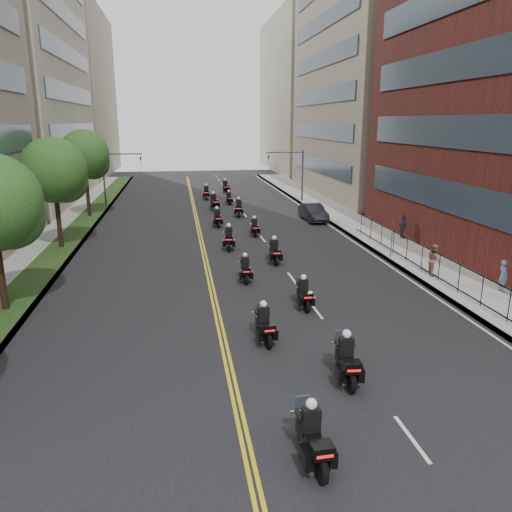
{
  "coord_description": "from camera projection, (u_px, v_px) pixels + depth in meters",
  "views": [
    {
      "loc": [
        -3.03,
        -11.38,
        8.64
      ],
      "look_at": [
        0.8,
        13.0,
        1.96
      ],
      "focal_mm": 35.0,
      "sensor_mm": 36.0,
      "label": 1
    }
  ],
  "objects": [
    {
      "name": "motorcycle_12",
      "position": [
        206.0,
        193.0,
        56.86
      ],
      "size": [
        0.57,
        2.41,
        1.78
      ],
      "rotation": [
        0.0,
        0.0,
        -0.04
      ],
      "color": "black",
      "rests_on": "ground"
    },
    {
      "name": "motorcycle_7",
      "position": [
        255.0,
        228.0,
        38.77
      ],
      "size": [
        0.49,
        2.1,
        1.55
      ],
      "rotation": [
        0.0,
        0.0,
        -0.02
      ],
      "color": "black",
      "rests_on": "ground"
    },
    {
      "name": "parked_sedan",
      "position": [
        313.0,
        212.0,
        44.59
      ],
      "size": [
        1.78,
        4.61,
        1.5
      ],
      "primitive_type": "imported",
      "rotation": [
        0.0,
        0.0,
        0.04
      ],
      "color": "black",
      "rests_on": "ground"
    },
    {
      "name": "motorcycle_10",
      "position": [
        214.0,
        203.0,
        50.06
      ],
      "size": [
        0.77,
        2.51,
        1.86
      ],
      "rotation": [
        0.0,
        0.0,
        0.14
      ],
      "color": "black",
      "rests_on": "ground"
    },
    {
      "name": "motorcycle_9",
      "position": [
        239.0,
        209.0,
        46.63
      ],
      "size": [
        0.73,
        2.49,
        1.84
      ],
      "rotation": [
        0.0,
        0.0,
        -0.12
      ],
      "color": "black",
      "rests_on": "ground"
    },
    {
      "name": "ground",
      "position": [
        301.0,
        450.0,
        13.56
      ],
      "size": [
        160.0,
        160.0,
        0.0
      ],
      "primitive_type": "plane",
      "color": "black",
      "rests_on": "ground"
    },
    {
      "name": "pedestrian_b",
      "position": [
        434.0,
        260.0,
        28.29
      ],
      "size": [
        0.83,
        0.99,
        1.79
      ],
      "primitive_type": "imported",
      "rotation": [
        0.0,
        0.0,
        1.37
      ],
      "color": "#8E5A4D",
      "rests_on": "sidewalk_right"
    },
    {
      "name": "motorcycle_0",
      "position": [
        312.0,
        439.0,
        12.9
      ],
      "size": [
        0.58,
        2.42,
        1.78
      ],
      "rotation": [
        0.0,
        0.0,
        0.05
      ],
      "color": "black",
      "rests_on": "ground"
    },
    {
      "name": "motorcycle_2",
      "position": [
        264.0,
        326.0,
        20.11
      ],
      "size": [
        0.58,
        2.29,
        1.69
      ],
      "rotation": [
        0.0,
        0.0,
        0.06
      ],
      "color": "black",
      "rests_on": "ground"
    },
    {
      "name": "traffic_signal_right",
      "position": [
        294.0,
        168.0,
        54.07
      ],
      "size": [
        4.09,
        0.2,
        5.6
      ],
      "color": "#3F3F44",
      "rests_on": "ground"
    },
    {
      "name": "building_right_tan",
      "position": [
        383.0,
        65.0,
        58.62
      ],
      "size": [
        15.11,
        28.0,
        30.0
      ],
      "color": "gray",
      "rests_on": "ground"
    },
    {
      "name": "traffic_signal_left",
      "position": [
        113.0,
        171.0,
        51.21
      ],
      "size": [
        4.09,
        0.2,
        5.6
      ],
      "color": "#3F3F44",
      "rests_on": "ground"
    },
    {
      "name": "building_right_far",
      "position": [
        315.0,
        95.0,
        87.75
      ],
      "size": [
        15.0,
        28.0,
        26.0
      ],
      "primitive_type": "cube",
      "color": "gray",
      "rests_on": "ground"
    },
    {
      "name": "grass_strip",
      "position": [
        65.0,
        244.0,
        35.68
      ],
      "size": [
        2.0,
        90.0,
        0.04
      ],
      "primitive_type": "cube",
      "color": "#1B3212",
      "rests_on": "sidewalk_left"
    },
    {
      "name": "motorcycle_6",
      "position": [
        229.0,
        239.0,
        34.65
      ],
      "size": [
        0.66,
        2.46,
        1.82
      ],
      "rotation": [
        0.0,
        0.0,
        -0.09
      ],
      "color": "black",
      "rests_on": "ground"
    },
    {
      "name": "iron_fence",
      "position": [
        449.0,
        272.0,
        26.41
      ],
      "size": [
        0.05,
        28.0,
        1.5
      ],
      "color": "black",
      "rests_on": "sidewalk_right"
    },
    {
      "name": "motorcycle_8",
      "position": [
        217.0,
        219.0,
        42.12
      ],
      "size": [
        0.55,
        2.33,
        1.72
      ],
      "rotation": [
        0.0,
        0.0,
        0.04
      ],
      "color": "black",
      "rests_on": "ground"
    },
    {
      "name": "pedestrian_a",
      "position": [
        503.0,
        276.0,
        25.54
      ],
      "size": [
        0.43,
        0.63,
        1.67
      ],
      "primitive_type": "imported",
      "rotation": [
        0.0,
        0.0,
        1.51
      ],
      "color": "slate",
      "rests_on": "sidewalk_right"
    },
    {
      "name": "motorcycle_11",
      "position": [
        229.0,
        199.0,
        53.42
      ],
      "size": [
        0.54,
        2.07,
        1.53
      ],
      "rotation": [
        0.0,
        0.0,
        0.08
      ],
      "color": "black",
      "rests_on": "ground"
    },
    {
      "name": "motorcycle_1",
      "position": [
        346.0,
        361.0,
        16.99
      ],
      "size": [
        0.69,
        2.48,
        1.83
      ],
      "rotation": [
        0.0,
        0.0,
        -0.1
      ],
      "color": "black",
      "rests_on": "ground"
    },
    {
      "name": "pedestrian_c",
      "position": [
        403.0,
        227.0,
        37.26
      ],
      "size": [
        0.46,
        1.04,
        1.75
      ],
      "primitive_type": "imported",
      "rotation": [
        0.0,
        0.0,
        1.6
      ],
      "color": "#414048",
      "rests_on": "sidewalk_right"
    },
    {
      "name": "motorcycle_5",
      "position": [
        275.0,
        252.0,
        31.3
      ],
      "size": [
        0.55,
        2.34,
        1.73
      ],
      "rotation": [
        0.0,
        0.0,
        -0.03
      ],
      "color": "black",
      "rests_on": "ground"
    },
    {
      "name": "building_left_far",
      "position": [
        56.0,
        93.0,
        81.24
      ],
      "size": [
        16.0,
        28.0,
        26.0
      ],
      "primitive_type": "cube",
      "color": "gray",
      "rests_on": "ground"
    },
    {
      "name": "sidewalk_left",
      "position": [
        53.0,
        245.0,
        35.58
      ],
      "size": [
        4.0,
        90.0,
        0.15
      ],
      "primitive_type": "cube",
      "color": "gray",
      "rests_on": "ground"
    },
    {
      "name": "street_trees",
      "position": [
        35.0,
        185.0,
        28.3
      ],
      "size": [
        4.4,
        38.4,
        7.98
      ],
      "color": "black",
      "rests_on": "ground"
    },
    {
      "name": "motorcycle_13",
      "position": [
        226.0,
        188.0,
        61.4
      ],
      "size": [
        0.72,
        2.51,
        1.85
      ],
      "rotation": [
        0.0,
        0.0,
        0.11
      ],
      "color": "black",
      "rests_on": "ground"
    },
    {
      "name": "sidewalk_right",
      "position": [
        373.0,
        234.0,
        39.18
      ],
      "size": [
        4.0,
        90.0,
        0.15
      ],
      "primitive_type": "cube",
      "color": "gray",
      "rests_on": "ground"
    },
    {
      "name": "motorcycle_3",
      "position": [
        304.0,
        295.0,
        23.79
      ],
      "size": [
        0.5,
        2.18,
        1.61
      ],
      "rotation": [
        0.0,
        0.0,
        -0.02
      ],
      "color": "black",
      "rests_on": "ground"
    },
    {
      "name": "motorcycle_4",
      "position": [
        245.0,
        270.0,
        27.74
      ],
      "size": [
        0.52,
        2.17,
        1.6
      ],
      "rotation": [
        0.0,
        0.0,
        -0.05
      ],
      "color": "black",
      "rests_on": "ground"
    }
  ]
}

